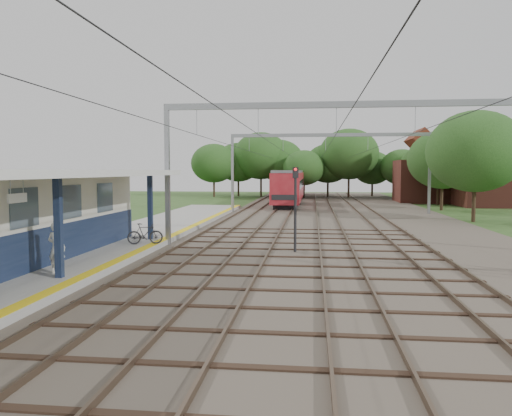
{
  "coord_description": "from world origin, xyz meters",
  "views": [
    {
      "loc": [
        2.13,
        -8.92,
        3.75
      ],
      "look_at": [
        -1.14,
        19.71,
        1.6
      ],
      "focal_mm": 35.0,
      "sensor_mm": 36.0,
      "label": 1
    }
  ],
  "objects_px": {
    "bicycle": "(145,234)",
    "train": "(292,184)",
    "signal_post": "(295,202)",
    "person": "(57,248)"
  },
  "relations": [
    {
      "from": "bicycle",
      "to": "signal_post",
      "type": "xyz_separation_m",
      "value": [
        6.95,
        0.12,
        1.53
      ]
    },
    {
      "from": "bicycle",
      "to": "train",
      "type": "distance_m",
      "value": 41.64
    },
    {
      "from": "bicycle",
      "to": "signal_post",
      "type": "relative_size",
      "value": 0.42
    },
    {
      "from": "bicycle",
      "to": "train",
      "type": "xyz_separation_m",
      "value": [
        5.1,
        41.31,
        1.23
      ]
    },
    {
      "from": "bicycle",
      "to": "signal_post",
      "type": "distance_m",
      "value": 7.12
    },
    {
      "from": "train",
      "to": "signal_post",
      "type": "distance_m",
      "value": 41.23
    },
    {
      "from": "bicycle",
      "to": "train",
      "type": "height_order",
      "value": "train"
    },
    {
      "from": "person",
      "to": "bicycle",
      "type": "xyz_separation_m",
      "value": [
        0.72,
        6.7,
        -0.37
      ]
    },
    {
      "from": "bicycle",
      "to": "train",
      "type": "relative_size",
      "value": 0.05
    },
    {
      "from": "train",
      "to": "signal_post",
      "type": "xyz_separation_m",
      "value": [
        1.85,
        -41.19,
        0.3
      ]
    }
  ]
}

